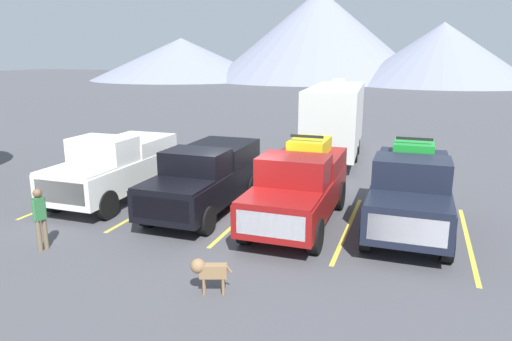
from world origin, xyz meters
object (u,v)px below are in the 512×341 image
Objects in this scene: pickup_truck_d at (410,189)px; dog at (207,270)px; pickup_truck_b at (206,176)px; pickup_truck_c at (300,184)px; camper_trailer_a at (335,117)px; pickup_truck_a at (116,166)px; person_a at (40,215)px.

pickup_truck_d is 6.62m from dog.
pickup_truck_b is 5.56m from dog.
pickup_truck_b is 0.99× the size of pickup_truck_c.
camper_trailer_a is (2.51, 9.33, 0.86)m from pickup_truck_b.
pickup_truck_d is at bearing 3.09° from pickup_truck_b.
pickup_truck_d is 0.58× the size of camper_trailer_a.
pickup_truck_a is 0.97× the size of pickup_truck_c.
pickup_truck_b is 0.59× the size of camper_trailer_a.
pickup_truck_d is at bearing 54.10° from dog.
dog is (4.95, -0.65, -0.40)m from person_a.
pickup_truck_b reaches higher than person_a.
pickup_truck_b is (3.45, -0.03, -0.05)m from pickup_truck_a.
pickup_truck_a is 7.72m from dog.
pickup_truck_b is at bearing 176.61° from pickup_truck_c.
camper_trailer_a is at bearing 93.75° from pickup_truck_c.
person_a reaches higher than dog.
pickup_truck_b is 3.14m from pickup_truck_c.
pickup_truck_a is at bearing 179.43° from pickup_truck_b.
pickup_truck_d reaches higher than dog.
camper_trailer_a is (5.96, 9.29, 0.81)m from pickup_truck_a.
camper_trailer_a is 5.56× the size of person_a.
pickup_truck_c is at bearing 80.96° from dog.
pickup_truck_c is 3.14m from pickup_truck_d.
pickup_truck_a reaches higher than dog.
dog is at bearing -99.04° from pickup_truck_c.
pickup_truck_c is 6.47× the size of dog.
camper_trailer_a reaches higher than pickup_truck_b.
person_a is (-8.82, -4.68, -0.26)m from pickup_truck_d.
pickup_truck_d reaches higher than pickup_truck_b.
camper_trailer_a is (-3.72, 8.99, 0.77)m from pickup_truck_d.
pickup_truck_b is at bearing -176.91° from pickup_truck_d.
pickup_truck_c reaches higher than dog.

